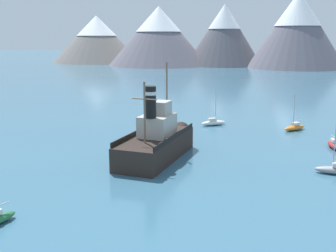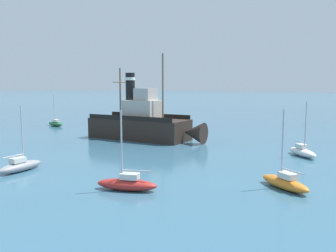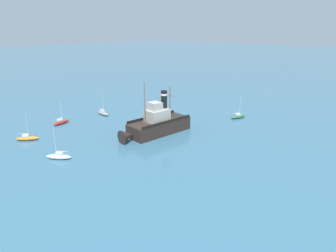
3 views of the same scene
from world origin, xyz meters
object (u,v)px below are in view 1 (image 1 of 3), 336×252
at_px(sailboat_white, 213,122).
at_px(sailboat_orange, 295,127).
at_px(old_tugboat, 158,141).
at_px(sailboat_grey, 336,170).
at_px(sailboat_red, 335,145).

distance_m(sailboat_white, sailboat_orange, 11.24).
bearing_deg(sailboat_orange, old_tugboat, -128.31).
relative_size(sailboat_grey, sailboat_orange, 1.00).
xyz_separation_m(sailboat_grey, sailboat_red, (0.73, 9.72, 0.00)).
xyz_separation_m(sailboat_red, sailboat_orange, (-4.37, 8.66, 0.00)).
xyz_separation_m(sailboat_white, sailboat_red, (15.61, -8.79, 0.00)).
height_order(old_tugboat, sailboat_red, old_tugboat).
distance_m(old_tugboat, sailboat_red, 20.57).
bearing_deg(old_tugboat, sailboat_white, 81.15).
bearing_deg(sailboat_orange, sailboat_grey, -78.80).
height_order(old_tugboat, sailboat_grey, old_tugboat).
bearing_deg(old_tugboat, sailboat_orange, 51.69).
distance_m(sailboat_red, sailboat_orange, 9.71).
bearing_deg(old_tugboat, sailboat_grey, -2.05).
distance_m(sailboat_grey, sailboat_red, 9.75).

